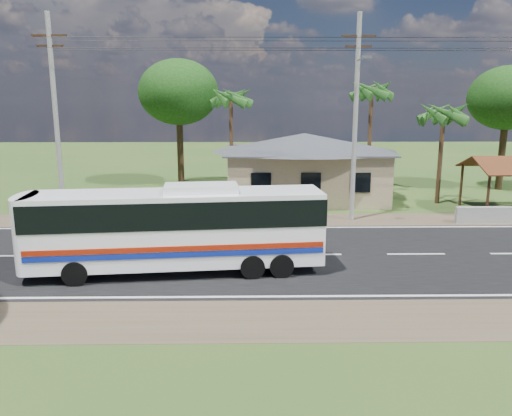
% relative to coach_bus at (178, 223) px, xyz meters
% --- Properties ---
extents(ground, '(120.00, 120.00, 0.00)m').
position_rel_coach_bus_xyz_m(ground, '(5.45, 2.09, -1.96)').
color(ground, '#2C4D1B').
rests_on(ground, ground).
extents(road, '(120.00, 16.00, 0.03)m').
position_rel_coach_bus_xyz_m(road, '(5.45, 2.09, -1.95)').
color(road, black).
rests_on(road, ground).
extents(house, '(12.40, 10.00, 5.00)m').
position_rel_coach_bus_xyz_m(house, '(6.45, 15.09, 0.68)').
color(house, tan).
rests_on(house, ground).
extents(utility_poles, '(32.80, 2.22, 11.00)m').
position_rel_coach_bus_xyz_m(utility_poles, '(8.12, 8.58, 3.81)').
color(utility_poles, '#9E9E99').
rests_on(utility_poles, ground).
extents(palm_near, '(2.80, 2.80, 6.70)m').
position_rel_coach_bus_xyz_m(palm_near, '(14.95, 13.09, 3.75)').
color(palm_near, '#47301E').
rests_on(palm_near, ground).
extents(palm_mid, '(2.80, 2.80, 8.20)m').
position_rel_coach_bus_xyz_m(palm_mid, '(11.45, 17.59, 5.20)').
color(palm_mid, '#47301E').
rests_on(palm_mid, ground).
extents(palm_far, '(2.80, 2.80, 7.70)m').
position_rel_coach_bus_xyz_m(palm_far, '(1.45, 18.09, 4.71)').
color(palm_far, '#47301E').
rests_on(palm_far, ground).
extents(tree_behind_house, '(6.00, 6.00, 9.61)m').
position_rel_coach_bus_xyz_m(tree_behind_house, '(-2.55, 20.09, 5.15)').
color(tree_behind_house, '#47301E').
rests_on(tree_behind_house, ground).
extents(tree_behind_shed, '(5.60, 5.60, 9.02)m').
position_rel_coach_bus_xyz_m(tree_behind_shed, '(21.45, 18.09, 4.72)').
color(tree_behind_shed, '#47301E').
rests_on(tree_behind_shed, ground).
extents(coach_bus, '(11.23, 3.43, 3.43)m').
position_rel_coach_bus_xyz_m(coach_bus, '(0.00, 0.00, 0.00)').
color(coach_bus, white).
rests_on(coach_bus, ground).
extents(motorcycle, '(1.64, 0.88, 0.82)m').
position_rel_coach_bus_xyz_m(motorcycle, '(5.60, 8.72, -1.55)').
color(motorcycle, black).
rests_on(motorcycle, ground).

